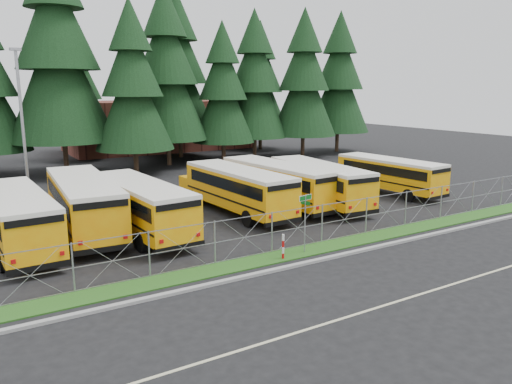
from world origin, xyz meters
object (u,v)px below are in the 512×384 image
at_px(bus_0, 17,220).
at_px(bus_2, 138,207).
at_px(bus_5, 275,185).
at_px(striped_bollard, 283,247).
at_px(street_sign, 305,211).
at_px(bus_6, 316,184).
at_px(bus_4, 235,191).
at_px(light_standard, 22,121).
at_px(bus_east, 386,176).
at_px(bus_1, 83,205).

bearing_deg(bus_0, bus_2, -7.42).
relative_size(bus_0, bus_2, 1.00).
xyz_separation_m(bus_5, striped_bollard, (-5.47, -8.94, -0.83)).
distance_m(bus_2, street_sign, 9.24).
xyz_separation_m(bus_2, bus_6, (12.25, 0.27, -0.03)).
xyz_separation_m(bus_4, light_standard, (-10.59, 9.57, 4.09)).
bearing_deg(bus_4, bus_2, -173.71).
distance_m(bus_6, bus_east, 6.71).
xyz_separation_m(bus_5, bus_6, (2.57, -1.11, -0.04)).
height_order(bus_0, striped_bollard, bus_0).
xyz_separation_m(bus_1, bus_5, (12.15, -0.28, -0.07)).
relative_size(bus_0, bus_east, 1.09).
bearing_deg(bus_east, bus_1, 171.96).
bearing_deg(striped_bollard, bus_4, 74.81).
height_order(bus_east, street_sign, street_sign).
bearing_deg(bus_5, bus_4, -179.67).
bearing_deg(light_standard, bus_east, -23.77).
distance_m(bus_5, bus_6, 2.80).
bearing_deg(bus_1, bus_2, -30.43).
relative_size(bus_5, light_standard, 1.08).
bearing_deg(light_standard, bus_6, -32.51).
relative_size(bus_1, light_standard, 1.13).
distance_m(bus_1, street_sign, 12.09).
bearing_deg(bus_2, bus_1, 142.45).
distance_m(bus_2, light_standard, 12.09).
relative_size(bus_0, bus_4, 1.00).
bearing_deg(bus_4, striped_bollard, -108.20).
height_order(bus_1, bus_6, bus_1).
bearing_deg(bus_east, light_standard, 151.24).
bearing_deg(bus_2, bus_4, 5.76).
relative_size(bus_2, bus_6, 1.02).
relative_size(bus_0, bus_6, 1.02).
bearing_deg(bus_1, bus_0, -157.75).
distance_m(bus_2, striped_bollard, 8.69).
distance_m(bus_2, bus_east, 18.96).
height_order(bus_4, light_standard, light_standard).
bearing_deg(street_sign, bus_6, 48.82).
bearing_deg(bus_5, light_standard, 140.56).
distance_m(bus_2, bus_4, 6.65).
xyz_separation_m(bus_5, street_sign, (-4.07, -8.70, 0.60)).
bearing_deg(bus_0, bus_5, 1.00).
bearing_deg(bus_5, bus_2, -177.26).
height_order(bus_2, bus_5, bus_5).
relative_size(bus_1, bus_2, 1.06).
xyz_separation_m(bus_1, bus_6, (14.71, -1.39, -0.11)).
bearing_deg(bus_4, bus_5, 2.73).
bearing_deg(bus_1, light_standard, 103.46).
relative_size(bus_east, street_sign, 3.50).
bearing_deg(bus_1, bus_5, 2.27).
height_order(bus_4, striped_bollard, bus_4).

